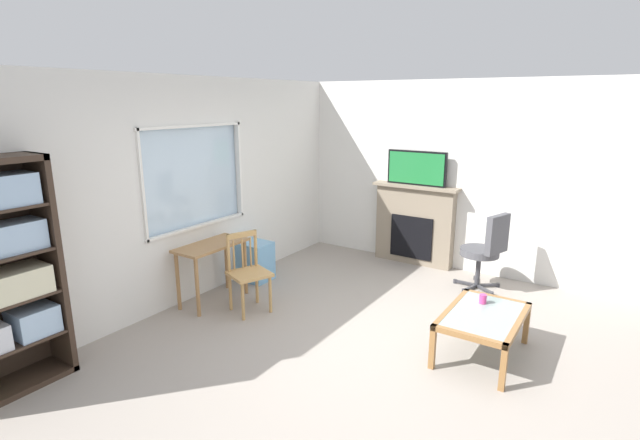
# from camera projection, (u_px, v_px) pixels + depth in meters

# --- Properties ---
(ground) EXTENTS (6.41, 6.02, 0.02)m
(ground) POSITION_uv_depth(u_px,v_px,m) (376.00, 352.00, 4.56)
(ground) COLOR #9E9389
(wall_back_with_window) EXTENTS (5.41, 0.15, 2.61)m
(wall_back_with_window) POSITION_uv_depth(u_px,v_px,m) (187.00, 192.00, 5.58)
(wall_back_with_window) COLOR silver
(wall_back_with_window) RESTS_ON ground
(wall_right) EXTENTS (0.12, 5.22, 2.61)m
(wall_right) POSITION_uv_depth(u_px,v_px,m) (471.00, 178.00, 6.47)
(wall_right) COLOR silver
(wall_right) RESTS_ON ground
(desk_under_window) EXTENTS (0.88, 0.42, 0.72)m
(desk_under_window) POSITION_uv_depth(u_px,v_px,m) (212.00, 255.00, 5.56)
(desk_under_window) COLOR #A37547
(desk_under_window) RESTS_ON ground
(wooden_chair) EXTENTS (0.54, 0.52, 0.90)m
(wooden_chair) POSITION_uv_depth(u_px,v_px,m) (248.00, 272.00, 5.35)
(wooden_chair) COLOR tan
(wooden_chair) RESTS_ON ground
(plastic_drawer_unit) EXTENTS (0.35, 0.40, 0.52)m
(plastic_drawer_unit) POSITION_uv_depth(u_px,v_px,m) (255.00, 261.00, 6.33)
(plastic_drawer_unit) COLOR #72ADDB
(plastic_drawer_unit) RESTS_ON ground
(fireplace) EXTENTS (0.26, 1.25, 1.17)m
(fireplace) POSITION_uv_depth(u_px,v_px,m) (414.00, 224.00, 6.91)
(fireplace) COLOR gray
(fireplace) RESTS_ON ground
(tv) EXTENTS (0.06, 0.86, 0.49)m
(tv) POSITION_uv_depth(u_px,v_px,m) (417.00, 168.00, 6.69)
(tv) COLOR black
(tv) RESTS_ON fireplace
(office_chair) EXTENTS (0.58, 0.61, 1.00)m
(office_chair) POSITION_uv_depth(u_px,v_px,m) (486.00, 248.00, 5.91)
(office_chair) COLOR #4C4C51
(office_chair) RESTS_ON ground
(coffee_table) EXTENTS (1.00, 0.66, 0.42)m
(coffee_table) POSITION_uv_depth(u_px,v_px,m) (483.00, 319.00, 4.42)
(coffee_table) COLOR #8C9E99
(coffee_table) RESTS_ON ground
(sippy_cup) EXTENTS (0.07, 0.07, 0.09)m
(sippy_cup) POSITION_uv_depth(u_px,v_px,m) (483.00, 299.00, 4.61)
(sippy_cup) COLOR #DB3D84
(sippy_cup) RESTS_ON coffee_table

